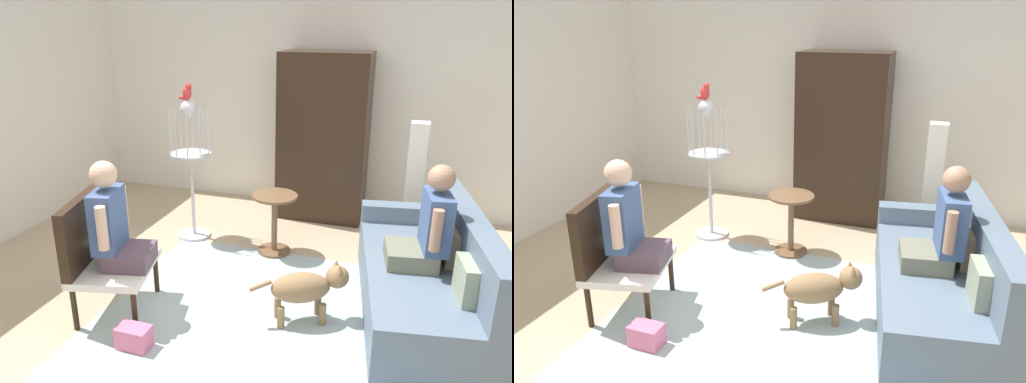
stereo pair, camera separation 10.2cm
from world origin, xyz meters
TOP-DOWN VIEW (x-y plane):
  - ground_plane at (0.00, 0.00)m, footprint 7.25×7.25m
  - back_wall at (0.00, 2.71)m, footprint 6.64×0.12m
  - area_rug at (0.12, -0.09)m, footprint 2.67×2.44m
  - couch at (1.28, 0.49)m, footprint 1.18×2.05m
  - armchair at (-1.23, -0.33)m, footprint 0.72×0.82m
  - person_on_couch at (1.24, 0.46)m, footprint 0.50×0.54m
  - person_on_armchair at (-1.08, -0.29)m, footprint 0.49×0.51m
  - round_end_table at (-0.20, 1.13)m, footprint 0.45×0.45m
  - dog at (0.40, 0.04)m, footprint 0.72×0.43m
  - bird_cage_stand at (-1.15, 1.24)m, footprint 0.43×0.43m
  - parrot at (-1.16, 1.24)m, footprint 0.17×0.10m
  - column_lamp at (1.10, 1.78)m, footprint 0.20×0.20m
  - armoire_cabinet at (0.04, 2.30)m, footprint 1.00×0.56m
  - handbag at (-0.71, -0.70)m, footprint 0.24×0.15m

SIDE VIEW (x-z plane):
  - ground_plane at x=0.00m, z-range 0.00..0.00m
  - area_rug at x=0.12m, z-range 0.00..0.01m
  - handbag at x=-0.71m, z-range 0.00..0.17m
  - dog at x=0.40m, z-range 0.06..0.55m
  - couch at x=1.28m, z-range -0.12..0.73m
  - round_end_table at x=-0.20m, z-range 0.05..0.67m
  - armchair at x=-1.23m, z-range 0.06..1.03m
  - column_lamp at x=1.10m, z-range -0.01..1.31m
  - person_on_couch at x=1.24m, z-range 0.35..1.17m
  - person_on_armchair at x=-1.08m, z-range 0.34..1.19m
  - bird_cage_stand at x=-1.15m, z-range 0.08..1.58m
  - armoire_cabinet at x=0.04m, z-range 0.00..1.94m
  - back_wall at x=0.00m, z-range 0.00..2.56m
  - parrot at x=-1.16m, z-range 1.49..1.66m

